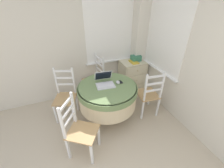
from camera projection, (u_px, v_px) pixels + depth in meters
corner_room_shell at (128, 55)px, 2.57m from camera, size 4.25×4.57×2.55m
round_dining_table at (108, 94)px, 2.76m from camera, size 1.08×1.08×0.78m
laptop at (105, 82)px, 2.68m from camera, size 0.36×0.37×0.23m
computer_mouse at (118, 82)px, 2.71m from camera, size 0.06×0.10×0.05m
cell_phone at (120, 82)px, 2.76m from camera, size 0.06×0.12×0.01m
dining_chair_near_back_window at (95, 79)px, 3.47m from camera, size 0.48×0.45×1.02m
dining_chair_near_right_window at (149, 95)px, 2.95m from camera, size 0.44×0.47×1.02m
dining_chair_camera_near at (79, 130)px, 2.20m from camera, size 0.57×0.56×1.02m
dining_chair_left_flank at (66, 96)px, 2.90m from camera, size 0.52×0.54×1.02m
corner_cabinet at (132, 75)px, 3.79m from camera, size 0.60×0.49×0.78m
storage_box at (136, 58)px, 3.57m from camera, size 0.22×0.17×0.13m
book_on_cabinet at (134, 62)px, 3.52m from camera, size 0.17×0.25×0.02m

